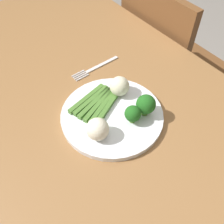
{
  "coord_description": "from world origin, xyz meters",
  "views": [
    {
      "loc": [
        -0.37,
        0.21,
        1.25
      ],
      "look_at": [
        -0.05,
        -0.03,
        0.77
      ],
      "focal_mm": 39.52,
      "sensor_mm": 36.0,
      "label": 1
    }
  ],
  "objects_px": {
    "dining_table": "(96,133)",
    "fork": "(96,68)",
    "broccoli_left": "(146,105)",
    "cauliflower_front_left": "(98,129)",
    "cauliflower_near_fork": "(120,87)",
    "broccoli_back": "(133,114)",
    "asparagus_bundle": "(97,103)",
    "chair": "(163,62)",
    "plate": "(112,115)"
  },
  "relations": [
    {
      "from": "dining_table",
      "to": "fork",
      "type": "relative_size",
      "value": 8.96
    },
    {
      "from": "broccoli_left",
      "to": "cauliflower_front_left",
      "type": "distance_m",
      "value": 0.13
    },
    {
      "from": "fork",
      "to": "cauliflower_near_fork",
      "type": "bearing_deg",
      "value": 81.85
    },
    {
      "from": "broccoli_back",
      "to": "fork",
      "type": "distance_m",
      "value": 0.24
    },
    {
      "from": "cauliflower_front_left",
      "to": "dining_table",
      "type": "bearing_deg",
      "value": -26.07
    },
    {
      "from": "dining_table",
      "to": "asparagus_bundle",
      "type": "relative_size",
      "value": 10.32
    },
    {
      "from": "chair",
      "to": "broccoli_left",
      "type": "relative_size",
      "value": 14.46
    },
    {
      "from": "broccoli_back",
      "to": "plate",
      "type": "bearing_deg",
      "value": 27.05
    },
    {
      "from": "chair",
      "to": "cauliflower_near_fork",
      "type": "height_order",
      "value": "chair"
    },
    {
      "from": "dining_table",
      "to": "broccoli_left",
      "type": "height_order",
      "value": "broccoli_left"
    },
    {
      "from": "chair",
      "to": "fork",
      "type": "xyz_separation_m",
      "value": [
        -0.1,
        0.44,
        0.25
      ]
    },
    {
      "from": "plate",
      "to": "asparagus_bundle",
      "type": "relative_size",
      "value": 1.83
    },
    {
      "from": "plate",
      "to": "broccoli_left",
      "type": "relative_size",
      "value": 4.36
    },
    {
      "from": "broccoli_left",
      "to": "cauliflower_near_fork",
      "type": "relative_size",
      "value": 1.13
    },
    {
      "from": "chair",
      "to": "broccoli_back",
      "type": "xyz_separation_m",
      "value": [
        -0.34,
        0.49,
        0.29
      ]
    },
    {
      "from": "cauliflower_front_left",
      "to": "cauliflower_near_fork",
      "type": "relative_size",
      "value": 1.02
    },
    {
      "from": "plate",
      "to": "asparagus_bundle",
      "type": "height_order",
      "value": "asparagus_bundle"
    },
    {
      "from": "dining_table",
      "to": "asparagus_bundle",
      "type": "bearing_deg",
      "value": -87.84
    },
    {
      "from": "dining_table",
      "to": "chair",
      "type": "distance_m",
      "value": 0.61
    },
    {
      "from": "broccoli_left",
      "to": "cauliflower_front_left",
      "type": "relative_size",
      "value": 1.11
    },
    {
      "from": "dining_table",
      "to": "fork",
      "type": "xyz_separation_m",
      "value": [
        0.14,
        -0.1,
        0.11
      ]
    },
    {
      "from": "plate",
      "to": "fork",
      "type": "height_order",
      "value": "plate"
    },
    {
      "from": "plate",
      "to": "cauliflower_front_left",
      "type": "xyz_separation_m",
      "value": [
        -0.04,
        0.07,
        0.03
      ]
    },
    {
      "from": "asparagus_bundle",
      "to": "broccoli_left",
      "type": "bearing_deg",
      "value": 109.51
    },
    {
      "from": "cauliflower_near_fork",
      "to": "fork",
      "type": "distance_m",
      "value": 0.15
    },
    {
      "from": "asparagus_bundle",
      "to": "fork",
      "type": "distance_m",
      "value": 0.17
    },
    {
      "from": "broccoli_left",
      "to": "fork",
      "type": "height_order",
      "value": "broccoli_left"
    },
    {
      "from": "plate",
      "to": "broccoli_back",
      "type": "height_order",
      "value": "broccoli_back"
    },
    {
      "from": "asparagus_bundle",
      "to": "fork",
      "type": "height_order",
      "value": "asparagus_bundle"
    },
    {
      "from": "plate",
      "to": "broccoli_left",
      "type": "distance_m",
      "value": 0.09
    },
    {
      "from": "dining_table",
      "to": "broccoli_back",
      "type": "bearing_deg",
      "value": -151.17
    },
    {
      "from": "broccoli_left",
      "to": "broccoli_back",
      "type": "xyz_separation_m",
      "value": [
        -0.0,
        0.04,
        -0.01
      ]
    },
    {
      "from": "dining_table",
      "to": "cauliflower_near_fork",
      "type": "bearing_deg",
      "value": -92.11
    },
    {
      "from": "cauliflower_front_left",
      "to": "broccoli_back",
      "type": "bearing_deg",
      "value": -98.13
    },
    {
      "from": "plate",
      "to": "broccoli_back",
      "type": "relative_size",
      "value": 5.28
    },
    {
      "from": "asparagus_bundle",
      "to": "cauliflower_front_left",
      "type": "relative_size",
      "value": 2.66
    },
    {
      "from": "cauliflower_near_fork",
      "to": "fork",
      "type": "xyz_separation_m",
      "value": [
        0.14,
        -0.01,
        -0.04
      ]
    },
    {
      "from": "cauliflower_front_left",
      "to": "plate",
      "type": "bearing_deg",
      "value": -61.58
    },
    {
      "from": "chair",
      "to": "asparagus_bundle",
      "type": "distance_m",
      "value": 0.64
    },
    {
      "from": "chair",
      "to": "broccoli_left",
      "type": "bearing_deg",
      "value": 127.83
    },
    {
      "from": "asparagus_bundle",
      "to": "broccoli_left",
      "type": "relative_size",
      "value": 2.39
    },
    {
      "from": "broccoli_left",
      "to": "cauliflower_near_fork",
      "type": "bearing_deg",
      "value": 5.14
    },
    {
      "from": "plate",
      "to": "cauliflower_front_left",
      "type": "bearing_deg",
      "value": 118.42
    },
    {
      "from": "plate",
      "to": "dining_table",
      "type": "bearing_deg",
      "value": 30.71
    },
    {
      "from": "broccoli_left",
      "to": "dining_table",
      "type": "bearing_deg",
      "value": 44.52
    },
    {
      "from": "dining_table",
      "to": "plate",
      "type": "relative_size",
      "value": 5.65
    },
    {
      "from": "broccoli_left",
      "to": "broccoli_back",
      "type": "relative_size",
      "value": 1.21
    },
    {
      "from": "plate",
      "to": "broccoli_left",
      "type": "bearing_deg",
      "value": -126.64
    },
    {
      "from": "asparagus_bundle",
      "to": "cauliflower_front_left",
      "type": "xyz_separation_m",
      "value": [
        -0.08,
        0.05,
        0.02
      ]
    },
    {
      "from": "cauliflower_near_fork",
      "to": "plate",
      "type": "bearing_deg",
      "value": 126.3
    }
  ]
}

